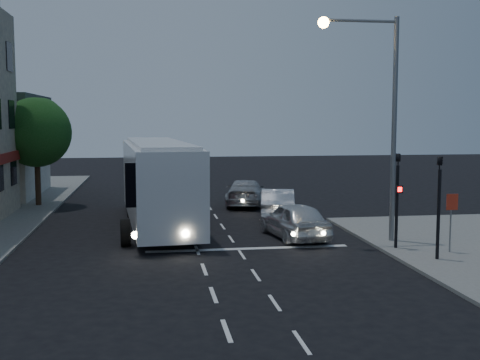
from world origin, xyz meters
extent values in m
plane|color=black|center=(0.00, 0.00, 0.00)|extent=(120.00, 120.00, 0.00)
cube|color=silver|center=(0.00, -7.00, 0.01)|extent=(0.12, 1.60, 0.01)
cube|color=silver|center=(0.00, -4.00, 0.01)|extent=(0.12, 1.60, 0.01)
cube|color=silver|center=(0.00, -1.00, 0.01)|extent=(0.12, 1.60, 0.01)
cube|color=silver|center=(0.00, 2.00, 0.01)|extent=(0.12, 1.60, 0.01)
cube|color=silver|center=(0.00, 5.00, 0.01)|extent=(0.12, 1.60, 0.01)
cube|color=silver|center=(0.00, 8.00, 0.01)|extent=(0.12, 1.60, 0.01)
cube|color=silver|center=(0.00, 11.00, 0.01)|extent=(0.12, 1.60, 0.01)
cube|color=silver|center=(0.00, 14.00, 0.01)|extent=(0.12, 1.60, 0.01)
cube|color=silver|center=(0.00, 17.00, 0.01)|extent=(0.12, 1.60, 0.01)
cube|color=silver|center=(1.60, -8.00, 0.01)|extent=(0.10, 1.50, 0.01)
cube|color=silver|center=(1.60, -5.00, 0.01)|extent=(0.10, 1.50, 0.01)
cube|color=silver|center=(1.60, -2.00, 0.01)|extent=(0.10, 1.50, 0.01)
cube|color=silver|center=(1.60, 1.00, 0.01)|extent=(0.10, 1.50, 0.01)
cube|color=silver|center=(1.60, 4.00, 0.01)|extent=(0.10, 1.50, 0.01)
cube|color=silver|center=(1.60, 7.00, 0.01)|extent=(0.10, 1.50, 0.01)
cube|color=silver|center=(1.60, 10.00, 0.01)|extent=(0.10, 1.50, 0.01)
cube|color=silver|center=(1.60, 13.00, 0.01)|extent=(0.10, 1.50, 0.01)
cube|color=silver|center=(1.60, 16.00, 0.01)|extent=(0.10, 1.50, 0.01)
cube|color=silver|center=(1.60, 19.00, 0.01)|extent=(0.10, 1.50, 0.01)
cube|color=silver|center=(2.00, 2.00, 0.01)|extent=(8.00, 0.35, 0.01)
cube|color=silver|center=(-1.42, 7.80, 2.13)|extent=(3.72, 13.28, 3.50)
cube|color=silver|center=(-1.42, 7.80, 3.93)|extent=(3.25, 12.81, 0.20)
cube|color=black|center=(-1.42, 1.30, 2.68)|extent=(2.52, 0.32, 1.64)
cube|color=black|center=(-0.04, 8.35, 2.84)|extent=(0.87, 10.90, 0.98)
cube|color=black|center=(-2.79, 8.35, 2.84)|extent=(0.87, 10.90, 0.98)
cube|color=maroon|center=(-0.03, 8.90, 1.64)|extent=(0.49, 5.99, 1.53)
cube|color=maroon|center=(-2.80, 8.90, 1.64)|extent=(0.49, 5.99, 1.53)
cylinder|color=black|center=(-2.78, 3.22, 0.55)|extent=(0.46, 1.12, 1.09)
cylinder|color=black|center=(-0.05, 3.22, 0.55)|extent=(0.46, 1.12, 1.09)
cylinder|color=black|center=(-2.78, 10.54, 0.55)|extent=(0.46, 1.12, 1.09)
cylinder|color=black|center=(-0.05, 10.54, 0.55)|extent=(0.46, 1.12, 1.09)
cylinder|color=black|center=(-2.78, 12.39, 0.55)|extent=(0.46, 1.12, 1.09)
cylinder|color=black|center=(-0.05, 12.39, 0.55)|extent=(0.46, 1.12, 1.09)
cylinder|color=#FFF2CC|center=(-2.34, 1.23, 0.82)|extent=(0.29, 0.08, 0.28)
cylinder|color=#FFF2CC|center=(-0.49, 1.23, 0.82)|extent=(0.29, 0.08, 0.28)
imported|color=silver|center=(4.29, 3.80, 0.78)|extent=(2.53, 4.83, 1.57)
imported|color=silver|center=(4.68, 8.94, 0.77)|extent=(2.52, 4.88, 1.53)
imported|color=#B1B1B1|center=(3.80, 13.86, 0.76)|extent=(3.24, 5.57, 1.52)
cylinder|color=black|center=(7.60, 0.80, 1.72)|extent=(0.12, 0.12, 3.20)
imported|color=black|center=(7.60, 0.80, 3.77)|extent=(0.15, 0.18, 0.90)
cube|color=black|center=(7.60, 0.62, 2.42)|extent=(0.25, 0.12, 0.30)
cube|color=#FF0C0C|center=(7.60, 0.55, 2.42)|extent=(0.16, 0.02, 0.18)
cylinder|color=black|center=(8.30, -1.20, 1.72)|extent=(0.12, 0.12, 3.20)
imported|color=black|center=(8.30, -1.20, 3.77)|extent=(0.18, 0.15, 0.90)
cylinder|color=slate|center=(9.30, -0.20, 1.12)|extent=(0.06, 0.06, 2.00)
cube|color=red|center=(9.30, -0.27, 2.02)|extent=(0.45, 0.03, 0.60)
cylinder|color=slate|center=(8.00, 2.20, 4.62)|extent=(0.20, 0.20, 9.00)
cylinder|color=slate|center=(6.50, 2.20, 8.92)|extent=(3.00, 0.12, 0.12)
sphere|color=#FFBF59|center=(5.00, 2.20, 8.82)|extent=(0.44, 0.44, 0.44)
cube|color=black|center=(-8.98, 9.50, 2.32)|extent=(0.06, 1.30, 1.50)
cube|color=black|center=(-8.98, 12.50, 2.32)|extent=(0.06, 1.30, 1.50)
cube|color=black|center=(-8.98, 12.50, 5.32)|extent=(0.06, 1.30, 1.50)
cube|color=black|center=(-8.98, 12.50, 8.32)|extent=(0.06, 1.30, 1.50)
cylinder|color=black|center=(-8.20, 15.00, 1.52)|extent=(0.32, 0.32, 2.80)
sphere|color=#134610|center=(-8.20, 15.00, 4.32)|extent=(4.00, 4.00, 4.00)
sphere|color=#265624|center=(-8.00, 15.60, 5.02)|extent=(2.60, 2.60, 2.60)
sphere|color=#134610|center=(-8.50, 14.40, 4.72)|extent=(2.40, 2.40, 2.40)
camera|label=1|loc=(-1.76, -20.91, 5.08)|focal=45.00mm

